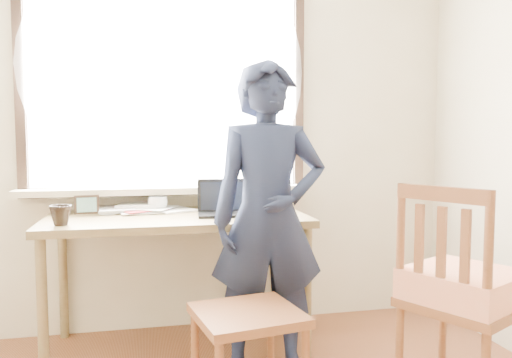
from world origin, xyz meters
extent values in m
cube|color=beige|center=(0.00, 2.00, 1.30)|extent=(3.50, 0.02, 2.60)
cube|color=white|center=(-0.20, 1.99, 1.60)|extent=(1.70, 0.01, 1.30)
cube|color=black|center=(-0.20, 1.97, 0.92)|extent=(1.82, 0.06, 0.06)
cube|color=black|center=(-1.08, 1.97, 1.60)|extent=(0.06, 0.06, 1.30)
cube|color=black|center=(0.68, 1.97, 1.60)|extent=(0.06, 0.06, 1.30)
cube|color=beige|center=(-0.20, 1.90, 0.93)|extent=(1.85, 0.20, 0.04)
cube|color=white|center=(-0.20, 1.91, 1.70)|extent=(1.95, 0.02, 1.65)
cube|color=brown|center=(-0.17, 1.63, 0.79)|extent=(1.51, 0.75, 0.04)
cylinder|color=brown|center=(-0.86, 1.31, 0.38)|extent=(0.05, 0.05, 0.76)
cylinder|color=brown|center=(-0.86, 1.95, 0.38)|extent=(0.05, 0.05, 0.76)
cylinder|color=brown|center=(0.53, 1.31, 0.38)|extent=(0.05, 0.05, 0.76)
cylinder|color=brown|center=(0.53, 1.95, 0.38)|extent=(0.05, 0.05, 0.76)
cube|color=black|center=(0.10, 1.55, 0.81)|extent=(0.32, 0.24, 0.02)
cube|color=black|center=(0.11, 1.66, 0.91)|extent=(0.31, 0.09, 0.20)
cube|color=black|center=(0.11, 1.66, 0.91)|extent=(0.27, 0.07, 0.16)
cube|color=black|center=(0.10, 1.54, 0.82)|extent=(0.28, 0.14, 0.00)
imported|color=white|center=(-0.28, 1.81, 0.85)|extent=(0.14, 0.14, 0.09)
imported|color=black|center=(-0.78, 1.41, 0.86)|extent=(0.15, 0.15, 0.10)
ellipsoid|color=black|center=(0.26, 1.53, 0.82)|extent=(0.09, 0.06, 0.04)
cube|color=white|center=(-0.19, 1.84, 0.81)|extent=(0.29, 0.31, 0.01)
cube|color=#3841B8|center=(-0.47, 1.84, 0.82)|extent=(0.36, 0.33, 0.01)
cube|color=#3841B8|center=(-0.21, 1.90, 0.82)|extent=(0.21, 0.28, 0.01)
cube|color=white|center=(-0.59, 1.81, 0.82)|extent=(0.29, 0.35, 0.00)
cube|color=white|center=(-0.11, 1.69, 0.83)|extent=(0.21, 0.29, 0.01)
cube|color=white|center=(-0.13, 1.86, 0.83)|extent=(0.29, 0.27, 0.01)
cube|color=white|center=(-0.47, 1.69, 0.84)|extent=(0.35, 0.34, 0.02)
imported|color=white|center=(-0.64, 1.84, 0.82)|extent=(0.25, 0.31, 0.03)
imported|color=white|center=(0.24, 1.89, 0.82)|extent=(0.28, 0.31, 0.02)
cube|color=black|center=(-0.69, 1.73, 0.86)|extent=(0.14, 0.03, 0.11)
cube|color=#357634|center=(-0.69, 1.73, 0.86)|extent=(0.11, 0.02, 0.08)
cube|color=brown|center=(0.10, 0.86, 0.45)|extent=(0.53, 0.51, 0.04)
cylinder|color=brown|center=(-0.13, 1.01, 0.21)|extent=(0.04, 0.04, 0.43)
cylinder|color=brown|center=(0.27, 1.08, 0.21)|extent=(0.04, 0.04, 0.43)
cube|color=brown|center=(1.12, 0.73, 0.47)|extent=(0.63, 0.64, 0.04)
cylinder|color=brown|center=(1.20, 1.00, 0.23)|extent=(0.04, 0.04, 0.45)
cylinder|color=brown|center=(0.84, 0.82, 0.23)|extent=(0.04, 0.04, 0.45)
cylinder|color=brown|center=(1.03, 0.44, 0.77)|extent=(0.04, 0.04, 0.55)
cylinder|color=brown|center=(0.83, 0.81, 0.77)|extent=(0.04, 0.04, 0.55)
cube|color=brown|center=(0.93, 0.63, 1.01)|extent=(0.24, 0.41, 0.07)
cube|color=brown|center=(0.98, 0.53, 0.74)|extent=(0.04, 0.04, 0.44)
cube|color=brown|center=(0.93, 0.63, 0.74)|extent=(0.04, 0.04, 0.44)
cube|color=brown|center=(0.88, 0.73, 0.74)|extent=(0.04, 0.04, 0.44)
cube|color=red|center=(1.12, 0.73, 0.57)|extent=(0.62, 0.62, 0.14)
imported|color=black|center=(0.29, 1.22, 0.83)|extent=(0.64, 0.44, 1.67)
camera|label=1|loc=(-0.34, -1.32, 1.25)|focal=35.00mm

